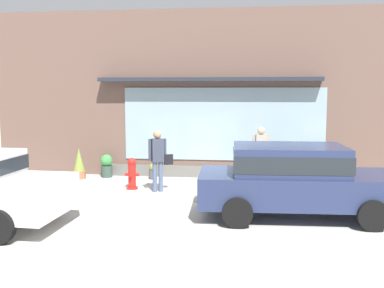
# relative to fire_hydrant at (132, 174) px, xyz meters

# --- Properties ---
(ground_plane) EXTENTS (60.00, 60.00, 0.00)m
(ground_plane) POSITION_rel_fire_hydrant_xyz_m (1.97, -1.00, -0.44)
(ground_plane) COLOR #B2AFA8
(curb_strip) EXTENTS (14.00, 0.24, 0.12)m
(curb_strip) POSITION_rel_fire_hydrant_xyz_m (1.97, -1.20, -0.38)
(curb_strip) COLOR #B2B2AD
(curb_strip) RESTS_ON ground_plane
(storefront) EXTENTS (14.00, 0.81, 5.26)m
(storefront) POSITION_rel_fire_hydrant_xyz_m (1.97, 2.19, 2.15)
(storefront) COLOR brown
(storefront) RESTS_ON ground_plane
(fire_hydrant) EXTENTS (0.40, 0.36, 0.88)m
(fire_hydrant) POSITION_rel_fire_hydrant_xyz_m (0.00, 0.00, 0.00)
(fire_hydrant) COLOR red
(fire_hydrant) RESTS_ON ground_plane
(pedestrian_with_handbag) EXTENTS (0.64, 0.36, 1.69)m
(pedestrian_with_handbag) POSITION_rel_fire_hydrant_xyz_m (0.81, -0.25, 0.55)
(pedestrian_with_handbag) COLOR #475675
(pedestrian_with_handbag) RESTS_ON ground_plane
(pedestrian_passerby) EXTENTS (0.50, 0.29, 1.68)m
(pedestrian_passerby) POSITION_rel_fire_hydrant_xyz_m (3.59, 1.33, 0.56)
(pedestrian_passerby) COLOR #232328
(pedestrian_passerby) RESTS_ON ground_plane
(parked_car_navy) EXTENTS (4.34, 2.16, 1.57)m
(parked_car_navy) POSITION_rel_fire_hydrant_xyz_m (4.22, -2.33, 0.45)
(parked_car_navy) COLOR navy
(parked_car_navy) RESTS_ON ground_plane
(potted_plant_doorstep) EXTENTS (0.39, 0.39, 0.97)m
(potted_plant_doorstep) POSITION_rel_fire_hydrant_xyz_m (-2.02, 1.27, 0.03)
(potted_plant_doorstep) COLOR #9E6042
(potted_plant_doorstep) RESTS_ON ground_plane
(potted_plant_window_left) EXTENTS (0.39, 0.39, 0.73)m
(potted_plant_window_left) POSITION_rel_fire_hydrant_xyz_m (-1.25, 1.63, -0.06)
(potted_plant_window_left) COLOR #33473D
(potted_plant_window_left) RESTS_ON ground_plane
(potted_plant_by_entrance) EXTENTS (0.48, 0.48, 0.65)m
(potted_plant_by_entrance) POSITION_rel_fire_hydrant_xyz_m (6.08, 1.54, -0.12)
(potted_plant_by_entrance) COLOR #9E6042
(potted_plant_by_entrance) RESTS_ON ground_plane
(potted_plant_near_hydrant) EXTENTS (0.42, 0.42, 0.64)m
(potted_plant_near_hydrant) POSITION_rel_fire_hydrant_xyz_m (4.66, 1.33, -0.07)
(potted_plant_near_hydrant) COLOR #B7B2A3
(potted_plant_near_hydrant) RESTS_ON ground_plane
(potted_plant_corner_tall) EXTENTS (0.25, 0.25, 0.50)m
(potted_plant_corner_tall) POSITION_rel_fire_hydrant_xyz_m (0.28, 1.48, -0.19)
(potted_plant_corner_tall) COLOR #4C4C51
(potted_plant_corner_tall) RESTS_ON ground_plane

